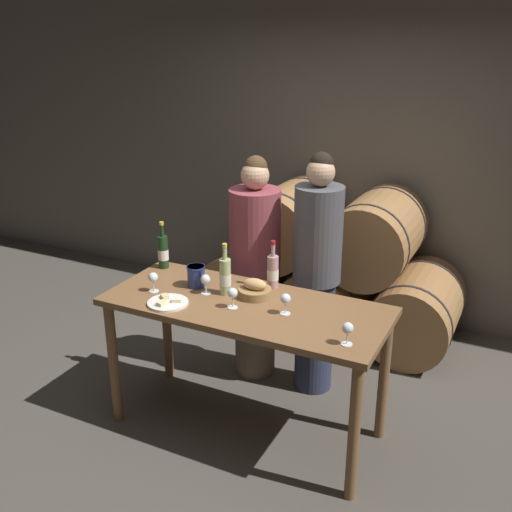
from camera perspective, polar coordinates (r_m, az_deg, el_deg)
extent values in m
plane|color=#4C473F|center=(4.01, -0.94, -15.96)|extent=(10.00, 10.00, 0.00)
cube|color=#60594F|center=(5.19, 9.65, 11.71)|extent=(10.00, 0.12, 3.20)
cylinder|color=#9E7042|center=(5.31, -0.50, -2.20)|extent=(0.64, 0.86, 0.64)
cylinder|color=#2D2D33|center=(5.08, -1.90, -3.30)|extent=(0.65, 0.02, 0.65)
cylinder|color=#2D2D33|center=(5.54, 0.79, -1.20)|extent=(0.65, 0.02, 0.65)
cylinder|color=#9E7042|center=(5.05, 6.92, -3.63)|extent=(0.64, 0.86, 0.64)
cylinder|color=#2D2D33|center=(4.81, 5.80, -4.86)|extent=(0.65, 0.02, 0.65)
cylinder|color=#2D2D33|center=(5.29, 7.93, -2.51)|extent=(0.65, 0.02, 0.65)
cylinder|color=#9E7042|center=(4.89, 15.01, -5.11)|extent=(0.64, 0.86, 0.64)
cylinder|color=#2D2D33|center=(4.64, 14.28, -6.47)|extent=(0.65, 0.02, 0.65)
cylinder|color=#2D2D33|center=(5.13, 15.66, -3.87)|extent=(0.65, 0.02, 0.65)
cylinder|color=#9E7042|center=(4.96, 3.24, 3.15)|extent=(0.64, 0.86, 0.64)
cylinder|color=#2D2D33|center=(4.72, 1.92, 2.24)|extent=(0.65, 0.02, 0.65)
cylinder|color=#2D2D33|center=(5.21, 4.45, 3.97)|extent=(0.65, 0.02, 0.65)
cylinder|color=#9E7042|center=(4.74, 11.36, 1.90)|extent=(0.64, 0.86, 0.64)
cylinder|color=#2D2D33|center=(4.49, 10.41, 0.88)|extent=(0.65, 0.02, 0.65)
cylinder|color=#2D2D33|center=(5.00, 12.21, 2.81)|extent=(0.65, 0.02, 0.65)
cylinder|color=brown|center=(3.95, -13.40, -9.90)|extent=(0.06, 0.06, 0.84)
cylinder|color=brown|center=(3.30, 9.31, -16.33)|extent=(0.06, 0.06, 0.84)
cylinder|color=brown|center=(4.35, -8.50, -6.46)|extent=(0.06, 0.06, 0.84)
cylinder|color=brown|center=(3.78, 12.08, -11.29)|extent=(0.06, 0.06, 0.84)
cube|color=brown|center=(3.56, -1.02, -4.80)|extent=(1.70, 0.71, 0.04)
cylinder|color=#756651|center=(4.38, -0.09, -6.45)|extent=(0.29, 0.29, 0.78)
cylinder|color=#8C3D47|center=(4.11, -0.10, 2.20)|extent=(0.36, 0.36, 0.62)
sphere|color=tan|center=(4.00, -0.10, 7.69)|extent=(0.19, 0.19, 0.19)
sphere|color=#47331E|center=(4.00, -0.03, 8.46)|extent=(0.16, 0.16, 0.16)
cylinder|color=#2D334C|center=(4.21, 5.57, -7.45)|extent=(0.26, 0.26, 0.82)
cylinder|color=#4C4C51|center=(3.92, 5.94, 2.02)|extent=(0.32, 0.32, 0.65)
sphere|color=tan|center=(3.81, 6.18, 7.95)|extent=(0.18, 0.18, 0.18)
sphere|color=black|center=(3.80, 6.27, 8.73)|extent=(0.15, 0.15, 0.15)
cylinder|color=#193819|center=(4.07, -8.84, 0.38)|extent=(0.07, 0.07, 0.22)
cylinder|color=#193819|center=(4.02, -8.96, 2.40)|extent=(0.03, 0.03, 0.08)
cylinder|color=gold|center=(4.01, -9.00, 3.08)|extent=(0.03, 0.03, 0.02)
cylinder|color=white|center=(4.08, -8.83, 0.14)|extent=(0.07, 0.07, 0.07)
cylinder|color=#ADBC7F|center=(3.63, -2.95, -1.99)|extent=(0.07, 0.07, 0.23)
cylinder|color=#ADBC7F|center=(3.57, -2.99, 0.25)|extent=(0.03, 0.03, 0.08)
cylinder|color=gold|center=(3.55, -3.01, 1.02)|extent=(0.03, 0.03, 0.02)
cylinder|color=white|center=(3.63, -2.94, -2.26)|extent=(0.07, 0.07, 0.07)
cylinder|color=#BC8E93|center=(3.72, 1.61, -1.52)|extent=(0.07, 0.07, 0.21)
cylinder|color=#BC8E93|center=(3.67, 1.63, 0.55)|extent=(0.03, 0.03, 0.08)
cylinder|color=maroon|center=(3.65, 1.64, 1.29)|extent=(0.03, 0.03, 0.02)
cylinder|color=white|center=(3.73, 1.61, -1.76)|extent=(0.07, 0.07, 0.07)
cylinder|color=navy|center=(3.76, -5.72, -1.94)|extent=(0.11, 0.11, 0.14)
cylinder|color=navy|center=(3.74, -5.76, -1.06)|extent=(0.12, 0.12, 0.01)
cylinder|color=olive|center=(3.62, -0.11, -3.50)|extent=(0.20, 0.20, 0.05)
ellipsoid|color=tan|center=(3.60, -0.11, -2.71)|extent=(0.15, 0.09, 0.07)
cylinder|color=white|center=(3.57, -8.39, -4.43)|extent=(0.24, 0.24, 0.01)
cube|color=beige|center=(3.56, -7.54, -4.20)|extent=(0.07, 0.06, 0.02)
cube|color=#E0CC7F|center=(3.61, -8.68, -3.84)|extent=(0.07, 0.07, 0.02)
cube|color=beige|center=(3.53, -8.99, -4.48)|extent=(0.05, 0.06, 0.02)
cylinder|color=white|center=(3.75, -9.69, -3.31)|extent=(0.06, 0.06, 0.00)
cylinder|color=white|center=(3.74, -9.72, -2.83)|extent=(0.01, 0.01, 0.07)
sphere|color=white|center=(3.72, -9.77, -2.00)|extent=(0.06, 0.06, 0.06)
cylinder|color=white|center=(3.68, -4.78, -3.56)|extent=(0.06, 0.06, 0.00)
cylinder|color=white|center=(3.67, -4.80, -3.06)|extent=(0.01, 0.01, 0.07)
sphere|color=white|center=(3.65, -4.83, -2.23)|extent=(0.06, 0.06, 0.06)
cylinder|color=white|center=(3.49, -2.24, -4.92)|extent=(0.06, 0.06, 0.00)
cylinder|color=white|center=(3.48, -2.25, -4.41)|extent=(0.01, 0.01, 0.07)
sphere|color=white|center=(3.45, -2.26, -3.53)|extent=(0.06, 0.06, 0.06)
cylinder|color=white|center=(3.42, 2.80, -5.50)|extent=(0.06, 0.06, 0.00)
cylinder|color=white|center=(3.41, 2.81, -4.98)|extent=(0.01, 0.01, 0.07)
sphere|color=white|center=(3.38, 2.83, -4.08)|extent=(0.06, 0.06, 0.06)
cylinder|color=white|center=(3.14, 8.63, -8.30)|extent=(0.06, 0.06, 0.00)
cylinder|color=white|center=(3.13, 8.67, -7.75)|extent=(0.01, 0.01, 0.07)
sphere|color=white|center=(3.10, 8.73, -6.80)|extent=(0.06, 0.06, 0.06)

